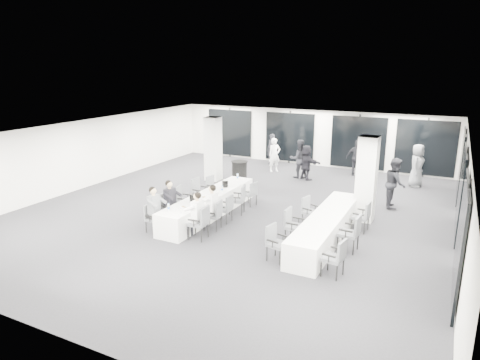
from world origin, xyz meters
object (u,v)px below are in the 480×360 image
Objects in this scene: banquet_table_main at (209,205)px; ice_bucket_far at (225,184)px; chair_main_left_far at (213,186)px; cocktail_table at (239,173)px; ice_bucket_near at (193,198)px; chair_side_right_far at (363,215)px; chair_side_right_near at (336,256)px; standing_guest_d at (357,156)px; standing_guest_g at (272,147)px; standing_guest_b at (299,156)px; standing_guest_f at (306,160)px; chair_main_right_second at (215,213)px; standing_guest_e at (417,163)px; chair_side_right_mid at (352,231)px; banquet_table_side at (326,227)px; chair_main_right_mid at (226,207)px; chair_main_right_far at (251,192)px; chair_side_left_mid at (292,223)px; chair_main_right_near at (201,221)px; chair_main_left_second at (168,206)px; chair_main_left_fourth at (199,190)px; standing_guest_a at (275,153)px; standing_guest_h at (395,180)px; chair_main_left_mid at (183,199)px; chair_main_right_fourth at (239,198)px; chair_main_left_near at (152,216)px; chair_side_left_near at (275,240)px.

banquet_table_main is 20.36× the size of ice_bucket_far.
chair_main_left_far is (-0.83, 1.65, 0.13)m from banquet_table_main.
cocktail_table is 3.69× the size of ice_bucket_near.
ice_bucket_far is (-4.90, 0.19, 0.33)m from chair_side_right_far.
chair_side_right_near is 10.26m from standing_guest_d.
standing_guest_g reaches higher than ice_bucket_near.
standing_guest_b is 7.25× the size of ice_bucket_near.
chair_main_right_second is at bearing 115.46° from standing_guest_f.
chair_side_right_far is 6.25m from standing_guest_e.
chair_side_right_mid is at bearing 77.94° from chair_main_left_far.
banquet_table_side is 5.61× the size of chair_main_left_far.
standing_guest_e is (5.93, 6.99, 0.65)m from banquet_table_main.
banquet_table_side is 2.78× the size of standing_guest_g.
chair_main_right_far is at bearing 0.33° from chair_main_right_mid.
chair_side_left_mid is 7.40m from standing_guest_b.
standing_guest_e is at bearing -33.37° from chair_main_right_near.
standing_guest_b is (1.91, 2.21, 0.48)m from cocktail_table.
chair_main_left_second is 0.97× the size of chair_main_left_fourth.
standing_guest_a is 6.61m from standing_guest_h.
chair_main_right_near is (1.67, -1.55, 0.01)m from chair_main_left_mid.
chair_main_right_near is at bearing 165.63° from chair_main_right_fourth.
chair_main_left_far is at bearing 43.66° from chair_main_right_fourth.
standing_guest_g is at bearing 168.72° from chair_main_left_mid.
ice_bucket_far is (-1.39, -4.99, -0.01)m from standing_guest_f.
chair_main_left_near is 8.37m from standing_guest_f.
chair_main_right_mid is (1.67, 0.89, -0.05)m from chair_main_left_second.
chair_main_left_fourth is at bearing 179.38° from chair_main_left_second.
standing_guest_d is 0.93× the size of standing_guest_e.
standing_guest_f is (1.83, -0.75, -0.03)m from standing_guest_a.
chair_main_left_mid reaches higher than chair_main_left_far.
chair_main_right_mid is at bearing -115.41° from chair_side_left_near.
chair_main_left_fourth is 5.80m from standing_guest_b.
standing_guest_a reaches higher than banquet_table_side.
standing_guest_e reaches higher than chair_main_left_fourth.
chair_main_left_near is 4.28m from chair_side_left_mid.
cocktail_table is 5.18m from chair_main_left_second.
chair_main_right_mid is 0.50× the size of standing_guest_g.
standing_guest_g is at bearing 12.96° from chair_main_right_mid.
chair_side_right_near reaches higher than chair_main_left_near.
cocktail_table is 5.01m from ice_bucket_near.
standing_guest_b reaches higher than banquet_table_side.
banquet_table_side is at bearing -17.39° from ice_bucket_far.
chair_main_left_mid reaches higher than chair_main_right_fourth.
standing_guest_g reaches higher than banquet_table_side.
standing_guest_d is at bearing -16.92° from chair_main_right_mid.
chair_main_right_fourth is at bearing -0.08° from chair_main_right_mid.
chair_main_right_near is 8.08m from standing_guest_b.
chair_main_left_mid is 8.40m from standing_guest_g.
chair_side_right_far is at bearing 113.20° from chair_main_left_near.
chair_main_left_near is 0.87× the size of chair_main_left_mid.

